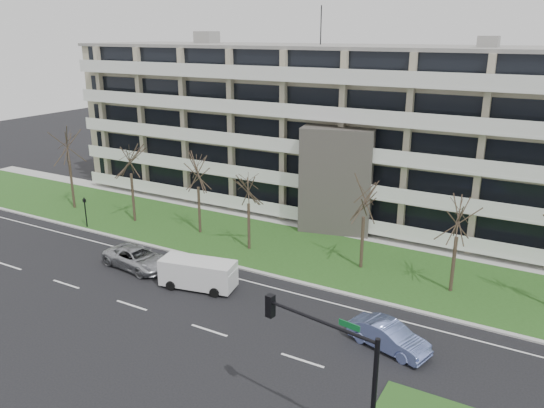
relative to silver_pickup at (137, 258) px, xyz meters
The scene contains 17 objects.
ground 10.62m from the silver_pickup, 24.84° to the right, with size 160.00×160.00×0.00m, color black.
grass_verge 12.89m from the silver_pickup, 41.66° to the left, with size 90.00×10.00×0.06m, color #224717.
curb 10.27m from the silver_pickup, 20.28° to the left, with size 90.00×0.35×0.12m, color #B2B2AD.
sidewalk 17.04m from the silver_pickup, 55.63° to the left, with size 90.00×2.00×0.08m, color #B2B2AD.
lane_edge_line 9.86m from the silver_pickup, 12.05° to the left, with size 90.00×0.12×0.01m, color white.
apartment_building 23.98m from the silver_pickup, 65.29° to the left, with size 60.50×15.10×18.75m.
silver_pickup is the anchor object (origin of this frame).
blue_sedan 19.21m from the silver_pickup, ahead, with size 1.59×4.55×1.50m, color #7D8FD9.
white_van 5.89m from the silver_pickup, ahead, with size 5.34×2.81×1.97m.
traffic_signal 21.86m from the silver_pickup, 26.05° to the right, with size 5.29×1.18×6.19m.
pedestrian_signal 10.66m from the silver_pickup, 157.14° to the left, with size 0.31×0.27×2.76m.
tree_0 17.76m from the silver_pickup, 154.00° to the left, with size 4.27×4.27×8.55m.
tree_1 11.70m from the silver_pickup, 134.35° to the left, with size 4.00×4.00×8.00m.
tree_2 9.37m from the silver_pickup, 92.11° to the left, with size 3.64×3.64×7.29m.
tree_3 9.82m from the silver_pickup, 52.91° to the left, with size 3.37×3.37×6.75m.
tree_4 16.99m from the silver_pickup, 29.29° to the left, with size 3.51×3.51×7.03m.
tree_5 22.49m from the silver_pickup, 19.65° to the left, with size 3.45×3.45×6.91m.
Camera 1 is at (16.34, -21.61, 16.43)m, focal length 35.00 mm.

